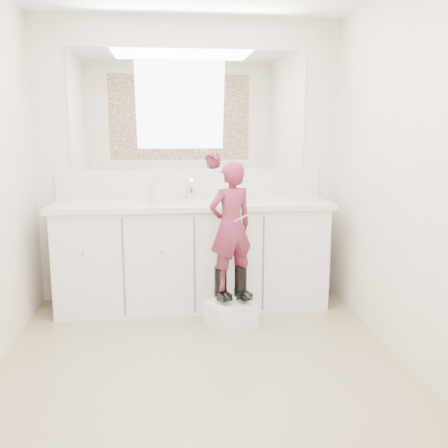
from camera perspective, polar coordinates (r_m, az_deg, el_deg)
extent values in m
plane|color=#817154|center=(3.21, -2.30, -16.63)|extent=(3.00, 3.00, 0.00)
plane|color=beige|center=(4.36, -3.91, 7.05)|extent=(2.60, 0.00, 2.60)
plane|color=beige|center=(1.39, 1.98, -0.65)|extent=(2.60, 0.00, 2.60)
plane|color=beige|center=(3.23, 21.27, 5.10)|extent=(0.00, 3.00, 3.00)
cube|color=silver|center=(4.21, -3.60, -3.77)|extent=(2.20, 0.55, 0.85)
cube|color=beige|center=(4.11, -3.66, 2.20)|extent=(2.28, 0.58, 0.04)
cube|color=beige|center=(4.36, -3.87, 4.61)|extent=(2.28, 0.03, 0.25)
cube|color=white|center=(4.34, -3.98, 12.84)|extent=(2.00, 0.02, 1.00)
cube|color=#472819|center=(1.39, 2.04, 18.01)|extent=(2.00, 0.01, 1.20)
cylinder|color=silver|center=(4.26, -3.79, 3.46)|extent=(0.08, 0.08, 0.10)
imported|color=#F1E3C1|center=(4.07, 0.19, 3.10)|extent=(0.12, 0.12, 0.09)
imported|color=beige|center=(4.11, -7.64, 3.89)|extent=(0.12, 0.12, 0.21)
cube|color=silver|center=(3.81, 0.79, -10.37)|extent=(0.40, 0.37, 0.21)
imported|color=#AC345A|center=(3.64, 0.78, -0.27)|extent=(0.40, 0.34, 0.95)
cylinder|color=#E3588A|center=(3.56, 2.06, 0.73)|extent=(0.13, 0.06, 0.06)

